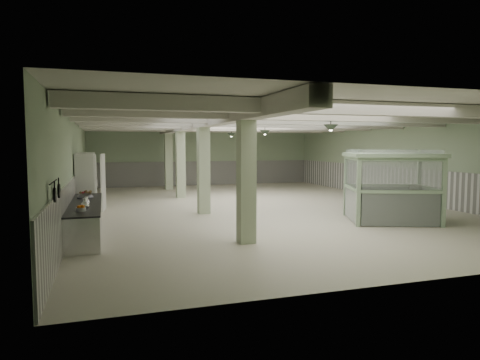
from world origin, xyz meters
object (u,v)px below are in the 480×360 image
object	(u,v)px
walkin_cooler	(87,183)
guard_booth	(391,174)
prep_counter	(86,219)
filing_cabinet	(417,201)

from	to	relation	value
walkin_cooler	guard_booth	bearing A→B (deg)	-25.49
prep_counter	walkin_cooler	xyz separation A→B (m)	(-0.08, 3.85, 0.69)
walkin_cooler	guard_booth	xyz separation A→B (m)	(9.73, -4.64, 0.44)
prep_counter	filing_cabinet	distance (m)	11.13
guard_booth	filing_cabinet	bearing A→B (deg)	38.38
guard_booth	filing_cabinet	distance (m)	1.85
prep_counter	guard_booth	size ratio (longest dim) A/B	1.41
prep_counter	walkin_cooler	distance (m)	3.91
filing_cabinet	guard_booth	bearing A→B (deg)	-173.24
guard_booth	filing_cabinet	world-z (taller)	guard_booth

